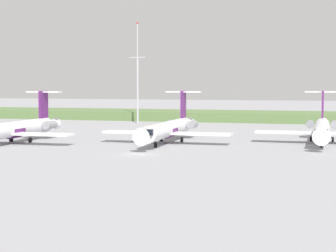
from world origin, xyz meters
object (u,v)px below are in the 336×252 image
regional_jet_third (322,128)px  antenna_mast (138,82)px  regional_jet_nearest (15,129)px  regional_jet_second (169,128)px

regional_jet_third → antenna_mast: (-47.36, 39.09, 8.41)m
regional_jet_third → antenna_mast: bearing=140.5°
regional_jet_nearest → regional_jet_second: (25.67, 7.96, 0.00)m
regional_jet_second → antenna_mast: (-21.40, 46.22, 8.41)m
regional_jet_second → regional_jet_third: (25.96, 7.13, 0.00)m
regional_jet_nearest → regional_jet_second: same height
regional_jet_second → antenna_mast: size_ratio=1.17×
antenna_mast → regional_jet_nearest: bearing=-94.5°
regional_jet_second → regional_jet_third: bearing=15.4°
regional_jet_second → antenna_mast: antenna_mast is taller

